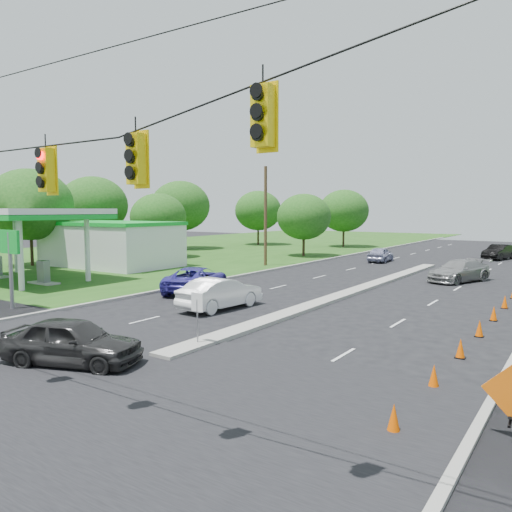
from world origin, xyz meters
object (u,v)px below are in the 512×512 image
Objects in this scene: gas_station at (97,239)px; white_sedan at (221,293)px; black_sedan at (72,341)px; blue_pickup at (196,279)px.

gas_station is 21.54m from white_sedan.
black_sedan is at bearing -40.12° from gas_station.
white_sedan is 0.86× the size of blue_pickup.
white_sedan is (19.90, -8.05, -1.76)m from gas_station.
black_sedan is 0.81× the size of blue_pickup.
white_sedan is at bearing -10.42° from black_sedan.
black_sedan is at bearing 94.78° from blue_pickup.
white_sedan is at bearing -22.04° from gas_station.
gas_station is 28.34m from black_sedan.
gas_station is at bearing -16.94° from white_sedan.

